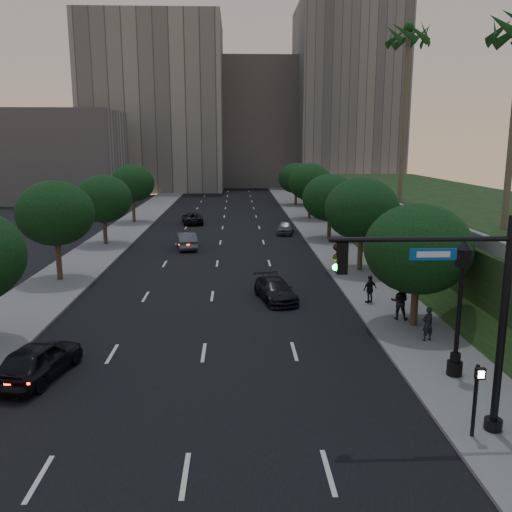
{
  "coord_description": "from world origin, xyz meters",
  "views": [
    {
      "loc": [
        1.47,
        -17.51,
        9.05
      ],
      "look_at": [
        2.44,
        8.59,
        3.6
      ],
      "focal_mm": 38.0,
      "sensor_mm": 36.0,
      "label": 1
    }
  ],
  "objects_px": {
    "pedestrian_b": "(400,301)",
    "sedan_near_right": "(275,290)",
    "sedan_far_right": "(285,227)",
    "sedan_near_left": "(38,360)",
    "street_lamp": "(459,314)",
    "pedestrian_a": "(428,324)",
    "traffic_signal_mast": "(468,324)",
    "sedan_mid_left": "(186,240)",
    "sedan_far_left": "(192,218)",
    "pedestrian_c": "(370,289)"
  },
  "relations": [
    {
      "from": "sedan_near_right",
      "to": "pedestrian_c",
      "type": "relative_size",
      "value": 2.73
    },
    {
      "from": "traffic_signal_mast",
      "to": "sedan_near_right",
      "type": "bearing_deg",
      "value": 107.38
    },
    {
      "from": "sedan_mid_left",
      "to": "sedan_far_left",
      "type": "bearing_deg",
      "value": -98.3
    },
    {
      "from": "sedan_far_right",
      "to": "traffic_signal_mast",
      "type": "bearing_deg",
      "value": -77.39
    },
    {
      "from": "sedan_near_right",
      "to": "pedestrian_a",
      "type": "distance_m",
      "value": 9.71
    },
    {
      "from": "sedan_far_left",
      "to": "sedan_near_right",
      "type": "xyz_separation_m",
      "value": [
        7.26,
        -31.09,
        -0.02
      ]
    },
    {
      "from": "traffic_signal_mast",
      "to": "sedan_far_left",
      "type": "height_order",
      "value": "traffic_signal_mast"
    },
    {
      "from": "street_lamp",
      "to": "sedan_mid_left",
      "type": "bearing_deg",
      "value": 115.33
    },
    {
      "from": "sedan_far_right",
      "to": "sedan_far_left",
      "type": "bearing_deg",
      "value": 153.34
    },
    {
      "from": "sedan_far_right",
      "to": "pedestrian_c",
      "type": "distance_m",
      "value": 25.02
    },
    {
      "from": "street_lamp",
      "to": "sedan_mid_left",
      "type": "distance_m",
      "value": 30.1
    },
    {
      "from": "sedan_far_left",
      "to": "pedestrian_c",
      "type": "relative_size",
      "value": 2.95
    },
    {
      "from": "sedan_far_right",
      "to": "pedestrian_c",
      "type": "xyz_separation_m",
      "value": [
        2.54,
        -24.89,
        0.27
      ]
    },
    {
      "from": "street_lamp",
      "to": "pedestrian_b",
      "type": "relative_size",
      "value": 2.97
    },
    {
      "from": "pedestrian_b",
      "to": "pedestrian_c",
      "type": "distance_m",
      "value": 3.04
    },
    {
      "from": "sedan_near_left",
      "to": "pedestrian_a",
      "type": "bearing_deg",
      "value": -157.19
    },
    {
      "from": "pedestrian_a",
      "to": "street_lamp",
      "type": "bearing_deg",
      "value": 65.67
    },
    {
      "from": "pedestrian_b",
      "to": "pedestrian_c",
      "type": "relative_size",
      "value": 1.18
    },
    {
      "from": "sedan_near_left",
      "to": "pedestrian_b",
      "type": "height_order",
      "value": "pedestrian_b"
    },
    {
      "from": "sedan_far_right",
      "to": "sedan_near_left",
      "type": "bearing_deg",
      "value": -100.86
    },
    {
      "from": "pedestrian_b",
      "to": "sedan_near_right",
      "type": "bearing_deg",
      "value": -13.68
    },
    {
      "from": "sedan_far_right",
      "to": "pedestrian_b",
      "type": "height_order",
      "value": "pedestrian_b"
    },
    {
      "from": "sedan_mid_left",
      "to": "pedestrian_b",
      "type": "xyz_separation_m",
      "value": [
        12.72,
        -20.25,
        0.36
      ]
    },
    {
      "from": "street_lamp",
      "to": "sedan_far_right",
      "type": "bearing_deg",
      "value": 95.73
    },
    {
      "from": "sedan_far_left",
      "to": "traffic_signal_mast",
      "type": "bearing_deg",
      "value": 95.86
    },
    {
      "from": "traffic_signal_mast",
      "to": "sedan_mid_left",
      "type": "relative_size",
      "value": 1.58
    },
    {
      "from": "sedan_near_left",
      "to": "sedan_far_right",
      "type": "relative_size",
      "value": 1.12
    },
    {
      "from": "pedestrian_c",
      "to": "street_lamp",
      "type": "bearing_deg",
      "value": 67.42
    },
    {
      "from": "sedan_near_left",
      "to": "pedestrian_a",
      "type": "xyz_separation_m",
      "value": [
        16.49,
        3.15,
        0.19
      ]
    },
    {
      "from": "street_lamp",
      "to": "sedan_near_right",
      "type": "xyz_separation_m",
      "value": [
        -6.23,
        10.99,
        -2.0
      ]
    },
    {
      "from": "sedan_near_right",
      "to": "sedan_far_right",
      "type": "distance_m",
      "value": 23.88
    },
    {
      "from": "sedan_mid_left",
      "to": "pedestrian_a",
      "type": "bearing_deg",
      "value": 108.42
    },
    {
      "from": "traffic_signal_mast",
      "to": "sedan_far_left",
      "type": "bearing_deg",
      "value": 104.55
    },
    {
      "from": "traffic_signal_mast",
      "to": "sedan_mid_left",
      "type": "distance_m",
      "value": 33.4
    },
    {
      "from": "sedan_far_left",
      "to": "pedestrian_a",
      "type": "distance_m",
      "value": 40.72
    },
    {
      "from": "sedan_near_right",
      "to": "sedan_far_right",
      "type": "relative_size",
      "value": 1.09
    },
    {
      "from": "traffic_signal_mast",
      "to": "pedestrian_a",
      "type": "bearing_deg",
      "value": 77.66
    },
    {
      "from": "sedan_near_right",
      "to": "sedan_far_right",
      "type": "xyz_separation_m",
      "value": [
        2.75,
        23.72,
        0.05
      ]
    },
    {
      "from": "street_lamp",
      "to": "pedestrian_a",
      "type": "xyz_separation_m",
      "value": [
        0.22,
        3.74,
        -1.68
      ]
    },
    {
      "from": "sedan_far_left",
      "to": "sedan_far_right",
      "type": "height_order",
      "value": "sedan_far_right"
    },
    {
      "from": "sedan_far_right",
      "to": "sedan_mid_left",
      "type": "bearing_deg",
      "value": -131.39
    },
    {
      "from": "sedan_mid_left",
      "to": "pedestrian_c",
      "type": "relative_size",
      "value": 2.77
    },
    {
      "from": "sedan_near_right",
      "to": "pedestrian_b",
      "type": "distance_m",
      "value": 7.36
    },
    {
      "from": "traffic_signal_mast",
      "to": "pedestrian_b",
      "type": "xyz_separation_m",
      "value": [
        1.36,
        11.02,
        -2.58
      ]
    },
    {
      "from": "pedestrian_c",
      "to": "pedestrian_b",
      "type": "bearing_deg",
      "value": 77.38
    },
    {
      "from": "traffic_signal_mast",
      "to": "sedan_near_right",
      "type": "xyz_separation_m",
      "value": [
        -4.73,
        15.12,
        -3.04
      ]
    },
    {
      "from": "sedan_near_left",
      "to": "pedestrian_b",
      "type": "xyz_separation_m",
      "value": [
        16.13,
        6.3,
        0.33
      ]
    },
    {
      "from": "traffic_signal_mast",
      "to": "pedestrian_a",
      "type": "xyz_separation_m",
      "value": [
        1.72,
        7.87,
        -2.72
      ]
    },
    {
      "from": "sedan_near_left",
      "to": "sedan_mid_left",
      "type": "bearing_deg",
      "value": -85.34
    },
    {
      "from": "sedan_near_left",
      "to": "pedestrian_c",
      "type": "relative_size",
      "value": 2.8
    }
  ]
}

